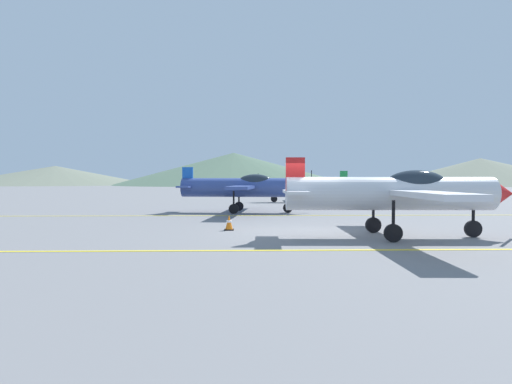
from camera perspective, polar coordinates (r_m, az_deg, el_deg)
name	(u,v)px	position (r m, az deg, el deg)	size (l,w,h in m)	color
ground_plane	(300,234)	(14.77, 6.15, -5.84)	(400.00, 400.00, 0.00)	slate
apron_line_near	(316,250)	(11.44, 8.43, -8.05)	(80.00, 0.16, 0.01)	yellow
apron_line_far	(282,215)	(22.13, 3.60, -3.29)	(80.00, 0.16, 0.01)	yellow
airplane_near	(398,192)	(14.55, 19.19, -0.04)	(7.80, 8.99, 2.70)	silver
airplane_mid	(245,187)	(24.18, -1.57, 0.73)	(7.86, 9.02, 2.70)	#33478C
airplane_far	(304,185)	(35.41, 6.66, 1.04)	(7.79, 8.99, 2.70)	white
car_sedan	(409,194)	(32.51, 20.53, -0.31)	(3.52, 4.65, 1.62)	black
traffic_cone_front	(229,223)	(15.77, -3.78, -4.30)	(0.36, 0.36, 0.59)	black
hill_left	(55,175)	(168.47, -26.23, 2.10)	(71.36, 71.36, 7.01)	slate
hill_centerleft	(234,169)	(149.52, -3.12, 3.25)	(86.18, 86.18, 11.73)	#4C6651
hill_centerright	(480,172)	(155.18, 28.82, 2.49)	(66.51, 66.51, 9.07)	slate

